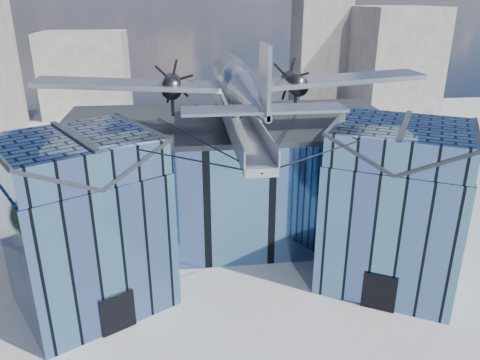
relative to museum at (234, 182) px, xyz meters
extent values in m
plane|color=gray|center=(0.00, -5.82, -5.54)|extent=(120.00, 120.00, 0.00)
cube|color=#4A6E98|center=(0.00, 3.18, -0.79)|extent=(28.00, 14.00, 9.50)
cube|color=#272B2F|center=(0.00, 3.18, 4.16)|extent=(28.00, 14.00, 0.40)
cube|color=#4A6E98|center=(-10.50, -6.82, -0.79)|extent=(11.79, 11.43, 9.50)
cube|color=#4A6E98|center=(-10.50, -6.82, 5.06)|extent=(11.56, 11.20, 2.20)
cube|color=#272B2F|center=(-12.45, -7.94, 5.06)|extent=(7.98, 9.23, 2.40)
cube|color=#272B2F|center=(-8.55, -5.69, 5.06)|extent=(7.98, 9.23, 2.40)
cube|color=#272B2F|center=(-10.50, -6.82, 6.21)|extent=(4.30, 7.10, 0.18)
cube|color=black|center=(-8.48, -10.33, -4.24)|extent=(2.03, 1.32, 2.60)
cube|color=black|center=(-6.60, -4.57, -0.79)|extent=(0.34, 0.34, 9.50)
cube|color=#4A6E98|center=(10.50, -6.82, -0.79)|extent=(11.79, 11.43, 9.50)
cube|color=#4A6E98|center=(10.50, -6.82, 5.06)|extent=(11.56, 11.20, 2.20)
cube|color=#272B2F|center=(8.55, -5.69, 5.06)|extent=(7.98, 9.23, 2.40)
cube|color=#272B2F|center=(12.45, -7.94, 5.06)|extent=(7.98, 9.23, 2.40)
cube|color=#272B2F|center=(10.50, -6.82, 6.21)|extent=(4.30, 7.10, 0.18)
cube|color=black|center=(8.48, -10.33, -4.24)|extent=(2.03, 1.32, 2.60)
cube|color=black|center=(6.60, -4.57, -0.79)|extent=(0.34, 0.34, 9.50)
cube|color=#8F939B|center=(0.00, -2.32, 5.56)|extent=(1.80, 21.00, 0.50)
cube|color=#8F939B|center=(-0.90, -2.32, 6.21)|extent=(0.08, 21.00, 1.10)
cube|color=#8F939B|center=(0.90, -2.32, 6.21)|extent=(0.08, 21.00, 1.10)
cylinder|color=#8F939B|center=(0.00, 7.18, 4.89)|extent=(0.44, 0.44, 1.35)
cylinder|color=#8F939B|center=(0.00, 1.18, 4.89)|extent=(0.44, 0.44, 1.35)
cylinder|color=#8F939B|center=(0.00, -2.82, 4.89)|extent=(0.44, 0.44, 1.35)
cylinder|color=#8F939B|center=(0.00, -1.82, 6.51)|extent=(0.70, 0.70, 1.40)
cylinder|color=black|center=(-5.25, -9.82, 5.86)|extent=(10.55, 6.08, 0.69)
cylinder|color=black|center=(5.25, -9.82, 5.86)|extent=(10.55, 6.08, 0.69)
cylinder|color=black|center=(-3.00, -4.32, 5.01)|extent=(6.09, 17.04, 1.19)
cylinder|color=black|center=(3.00, -4.32, 5.01)|extent=(6.09, 17.04, 1.19)
cylinder|color=#A4A9B0|center=(0.00, -1.82, 8.46)|extent=(2.50, 11.00, 2.50)
sphere|color=#A4A9B0|center=(0.00, 3.68, 8.46)|extent=(2.50, 2.50, 2.50)
cube|color=black|center=(0.00, 2.68, 9.15)|extent=(1.60, 1.40, 0.50)
cone|color=#A4A9B0|center=(0.00, -10.82, 8.76)|extent=(2.50, 7.00, 2.50)
cube|color=#A4A9B0|center=(0.00, -13.12, 10.36)|extent=(0.18, 2.40, 3.40)
cube|color=#A4A9B0|center=(0.00, -13.02, 8.96)|extent=(8.00, 1.80, 0.14)
cube|color=#A4A9B0|center=(-7.00, -0.82, 8.16)|extent=(14.00, 3.20, 1.08)
cylinder|color=black|center=(-4.60, -0.22, 7.91)|extent=(1.44, 3.20, 1.44)
cone|color=black|center=(-4.60, 1.58, 7.91)|extent=(0.70, 0.70, 0.70)
cube|color=black|center=(-4.60, 1.73, 7.91)|extent=(1.05, 0.06, 3.33)
cube|color=black|center=(-4.60, 1.73, 7.91)|extent=(2.53, 0.06, 2.53)
cube|color=black|center=(-4.60, 1.73, 7.91)|extent=(3.33, 0.06, 1.05)
cylinder|color=black|center=(-4.60, -0.82, 6.69)|extent=(0.24, 0.24, 1.75)
cube|color=#A4A9B0|center=(7.00, -0.82, 8.16)|extent=(14.00, 3.20, 1.08)
cylinder|color=black|center=(4.60, -0.22, 7.91)|extent=(1.44, 3.20, 1.44)
cone|color=black|center=(4.60, 1.58, 7.91)|extent=(0.70, 0.70, 0.70)
cube|color=black|center=(4.60, 1.73, 7.91)|extent=(1.05, 0.06, 3.33)
cube|color=black|center=(4.60, 1.73, 7.91)|extent=(2.53, 0.06, 2.53)
cube|color=black|center=(4.60, 1.73, 7.91)|extent=(3.33, 0.06, 1.05)
cylinder|color=black|center=(4.60, -0.82, 6.69)|extent=(0.24, 0.24, 1.75)
cube|color=gray|center=(32.00, 42.18, 3.46)|extent=(12.00, 14.00, 18.00)
cube|color=gray|center=(-20.00, 49.18, 1.46)|extent=(14.00, 10.00, 14.00)
cube|color=gray|center=(22.00, 52.18, 7.46)|extent=(9.00, 9.00, 26.00)
camera|label=1|loc=(-3.96, -35.00, 14.10)|focal=35.00mm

